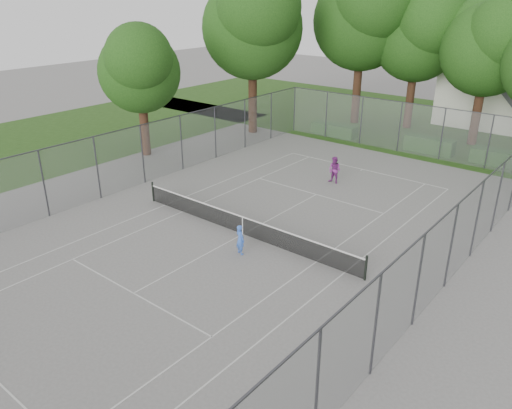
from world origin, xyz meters
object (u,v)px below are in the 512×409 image
Objects in this scene: tennis_net at (243,225)px; house at (502,75)px; girl_player at (240,240)px; woman_player at (335,170)px.

tennis_net is 1.24× the size of house.
house reaches higher than girl_player.
house is 31.03m from girl_player.
girl_player is at bearing -80.42° from woman_player.
house is at bearing 83.21° from woman_player.
house is at bearing 84.01° from tennis_net.
girl_player is 10.16m from woman_player.
house is 7.59× the size of girl_player.
woman_player is (-0.19, 8.61, 0.30)m from tennis_net.
woman_player is (-3.26, -20.69, -3.38)m from house.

